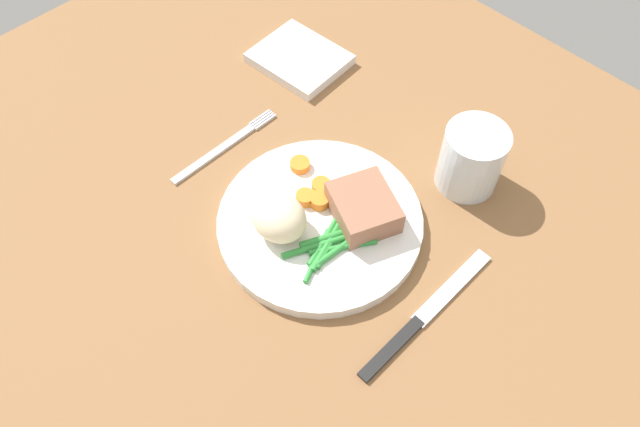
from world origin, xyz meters
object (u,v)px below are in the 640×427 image
meat_portion (363,207)px  napkin (300,59)px  knife (424,316)px  water_glass (471,161)px  fork (224,147)px  dinner_plate (320,222)px

meat_portion → napkin: bearing=151.1°
knife → water_glass: water_glass is taller
meat_portion → water_glass: (4.58, 13.74, 0.36)cm
fork → water_glass: water_glass is taller
dinner_plate → meat_portion: bearing=49.4°
fork → meat_portion: bearing=12.7°
fork → napkin: 18.51cm
dinner_plate → napkin: size_ratio=1.93×
fork → water_glass: (25.00, 17.75, 3.46)cm
meat_portion → knife: bearing=-17.5°
fork → water_glass: size_ratio=1.99×
knife → dinner_plate: bearing=-179.1°
dinner_plate → meat_portion: size_ratio=3.13×
fork → knife: size_ratio=0.81×
meat_portion → fork: bearing=-168.9°
water_glass → napkin: water_glass is taller
meat_portion → fork: meat_portion is taller
dinner_plate → meat_portion: meat_portion is taller
dinner_plate → fork: size_ratio=1.44×
knife → napkin: (-37.93, 17.92, 0.51)cm
napkin → dinner_plate: bearing=-38.8°
fork → knife: 33.21cm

